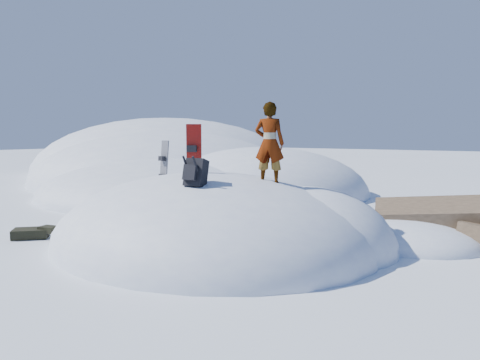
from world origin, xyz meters
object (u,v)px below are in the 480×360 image
Objects in this scene: snowboard_red at (194,164)px; snowboard_dark at (163,170)px; backpack at (195,173)px; person at (269,143)px.

snowboard_red reaches higher than snowboard_dark.
backpack is at bearing -21.73° from snowboard_dark.
snowboard_red is 1.05× the size of person.
snowboard_dark reaches higher than backpack.
person is (2.90, -0.06, 0.64)m from snowboard_dark.
backpack is at bearing -78.80° from snowboard_red.
backpack is (2.17, -1.40, 0.12)m from snowboard_dark.
snowboard_dark is at bearing -19.23° from person.
person reaches higher than backpack.
person reaches higher than snowboard_dark.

